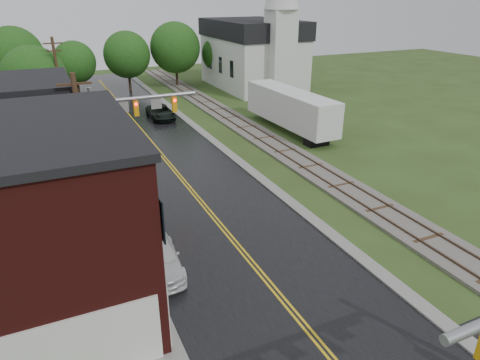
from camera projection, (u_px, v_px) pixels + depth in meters
main_road at (168, 162)px, 35.28m from camera, size 10.00×90.00×0.02m
curb_right at (208, 137)px, 41.51m from camera, size 0.80×70.00×0.12m
sidewalk_left at (99, 201)px, 28.75m from camera, size 2.40×50.00×0.12m
yellow_house at (9, 162)px, 26.47m from camera, size 8.00×7.00×6.40m
darkred_building at (29, 135)px, 34.75m from camera, size 7.00×6.00×4.40m
church at (256, 47)px, 60.34m from camera, size 10.40×18.40×20.00m
railroad at (250, 130)px, 43.22m from camera, size 3.20×80.00×0.30m
traffic_signal_far at (126, 117)px, 29.46m from camera, size 7.34×0.43×7.20m
utility_pole_b at (84, 149)px, 24.13m from camera, size 1.80×0.28×9.00m
utility_pole_c at (59, 82)px, 42.45m from camera, size 1.80×0.28×9.00m
tree_left_e at (36, 79)px, 43.21m from camera, size 6.40×6.40×8.16m
suv_dark at (161, 112)px, 47.21m from camera, size 2.46×5.26×1.46m
pickup_white at (158, 256)px, 21.39m from camera, size 2.33×5.11×1.45m
semi_trailer at (291, 108)px, 42.37m from camera, size 3.20×13.02×4.03m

